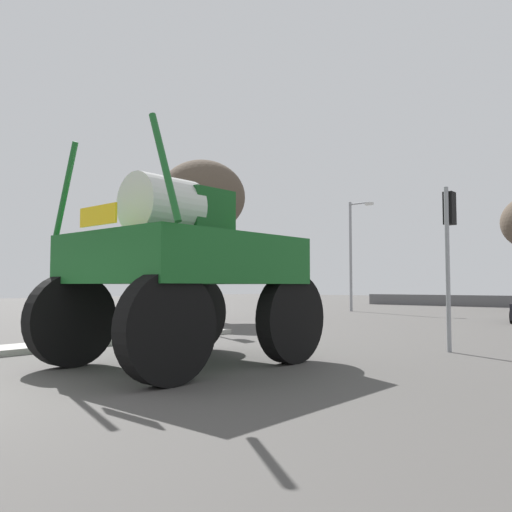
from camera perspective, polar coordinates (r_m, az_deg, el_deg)
The scene contains 7 objects.
ground_plane at distance 22.07m, azimuth 16.89°, elevation -7.44°, with size 120.00×120.00×0.00m, color #4C4947.
median_island at distance 15.15m, azimuth -18.66°, elevation -9.09°, with size 1.24×10.70×0.15m, color #B2AFA8.
oversize_sprayer at distance 10.97m, azimuth -8.04°, elevation -1.20°, with size 4.05×5.31×4.59m.
traffic_signal_near_left at distance 19.18m, azimuth -6.13°, elevation 0.85°, with size 0.24×0.54×4.16m.
traffic_signal_near_right at distance 14.04m, azimuth 20.49°, elevation 2.53°, with size 0.24×0.54×4.14m.
streetlight_far_left at distance 34.27m, azimuth 10.57°, elevation 0.67°, with size 1.74×0.24×7.13m.
bare_tree_left at distance 26.12m, azimuth -5.97°, elevation 6.43°, with size 4.31×4.31×7.90m.
Camera 1 is at (8.85, -2.15, 1.65)m, focal length 36.34 mm.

